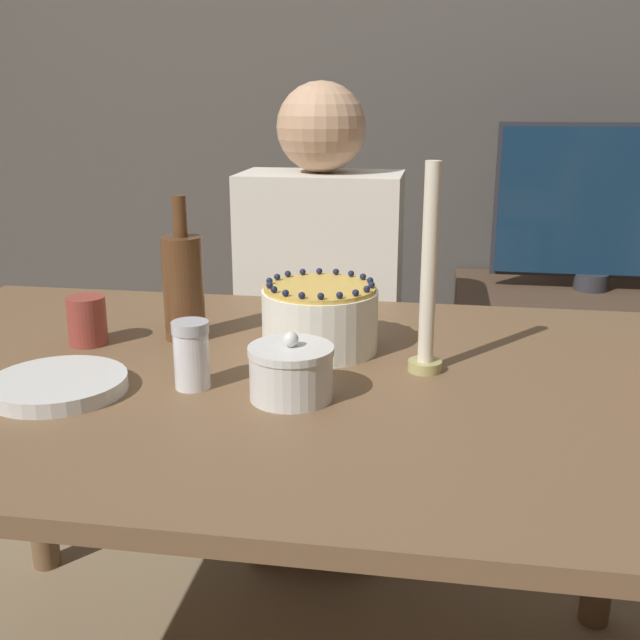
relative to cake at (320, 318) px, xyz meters
name	(u,v)px	position (x,y,z in m)	size (l,w,h in m)	color
wall_behind	(356,62)	(-0.09, 1.26, 0.49)	(8.00, 0.05, 2.60)	#4C4742
dining_table	(259,429)	(-0.09, -0.14, -0.17)	(1.51, 0.97, 0.75)	brown
cake	(320,318)	(0.00, 0.00, 0.00)	(0.21, 0.21, 0.13)	white
sugar_bowl	(291,372)	(-0.01, -0.24, -0.02)	(0.13, 0.13, 0.11)	silver
sugar_shaker	(191,354)	(-0.17, -0.22, 0.00)	(0.06, 0.06, 0.11)	white
plate_stack	(58,385)	(-0.37, -0.27, -0.05)	(0.21, 0.21, 0.02)	silver
candle	(428,286)	(0.19, -0.08, 0.09)	(0.06, 0.06, 0.35)	tan
bottle	(183,285)	(-0.27, 0.02, 0.04)	(0.08, 0.08, 0.27)	brown
cup	(87,321)	(-0.43, -0.04, -0.01)	(0.07, 0.07, 0.09)	#993D33
person_man_blue_shirt	(319,355)	(-0.09, 0.55, -0.27)	(0.40, 0.34, 1.23)	#2D2D38
side_cabinet	(579,388)	(0.66, 0.99, -0.49)	(0.79, 0.46, 0.64)	#4C3828
tv_monitor	(599,205)	(0.66, 0.99, 0.08)	(0.60, 0.10, 0.49)	#2D2D33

